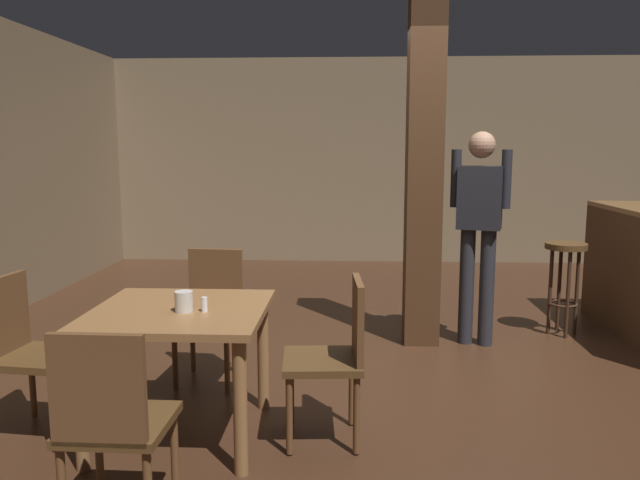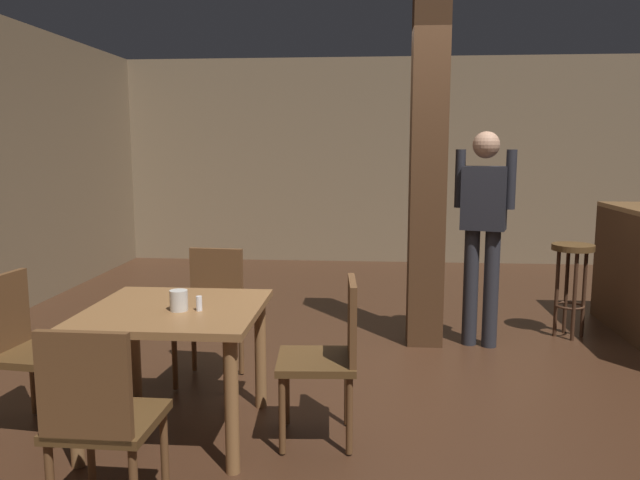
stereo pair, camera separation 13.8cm
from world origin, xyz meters
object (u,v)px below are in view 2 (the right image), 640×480
at_px(dining_table, 176,329).
at_px(bar_stool_near, 572,268).
at_px(chair_south, 100,416).
at_px(napkin_cup, 179,300).
at_px(chair_east, 330,351).
at_px(salt_shaker, 199,303).
at_px(chair_west, 26,344).
at_px(standing_person, 483,223).
at_px(chair_north, 212,308).

xyz_separation_m(dining_table, bar_stool_near, (2.75, 2.05, -0.02)).
bearing_deg(chair_south, napkin_cup, 84.32).
bearing_deg(dining_table, chair_east, -0.48).
bearing_deg(chair_south, salt_shaker, 77.12).
bearing_deg(chair_east, chair_west, -179.60).
distance_m(dining_table, chair_south, 0.91).
bearing_deg(salt_shaker, standing_person, 45.19).
relative_size(chair_south, chair_north, 1.00).
xyz_separation_m(standing_person, bar_stool_near, (0.80, 0.30, -0.41)).
bearing_deg(napkin_cup, chair_south, -95.68).
xyz_separation_m(dining_table, chair_west, (-0.86, -0.02, -0.10)).
bearing_deg(napkin_cup, bar_stool_near, 38.05).
bearing_deg(salt_shaker, dining_table, 157.27).
xyz_separation_m(chair_east, chair_north, (-0.87, 0.85, 0.00)).
distance_m(chair_south, napkin_cup, 0.88).
bearing_deg(standing_person, dining_table, -138.22).
relative_size(dining_table, chair_west, 1.05).
bearing_deg(napkin_cup, standing_person, 43.59).
relative_size(dining_table, chair_north, 1.05).
bearing_deg(bar_stool_near, chair_west, -150.23).
bearing_deg(salt_shaker, chair_west, 177.41).
relative_size(dining_table, salt_shaker, 11.71).
height_order(napkin_cup, bar_stool_near, napkin_cup).
xyz_separation_m(dining_table, chair_east, (0.86, -0.01, -0.10)).
xyz_separation_m(dining_table, napkin_cup, (0.05, -0.07, 0.18)).
relative_size(chair_east, bar_stool_near, 1.12).
bearing_deg(chair_north, chair_west, -134.15).
bearing_deg(chair_west, salt_shaker, -2.59).
xyz_separation_m(chair_north, standing_person, (1.97, 0.90, 0.50)).
bearing_deg(napkin_cup, chair_east, 4.47).
xyz_separation_m(chair_south, napkin_cup, (0.08, 0.83, 0.28)).
bearing_deg(standing_person, salt_shaker, -134.81).
height_order(chair_west, bar_stool_near, chair_west).
relative_size(chair_south, bar_stool_near, 1.12).
bearing_deg(chair_east, dining_table, 179.52).
distance_m(chair_south, salt_shaker, 0.90).
relative_size(chair_west, chair_north, 1.00).
distance_m(dining_table, chair_north, 0.85).
xyz_separation_m(chair_west, chair_north, (0.84, 0.87, 0.00)).
distance_m(chair_south, chair_north, 1.75).
height_order(chair_south, bar_stool_near, chair_south).
relative_size(standing_person, bar_stool_near, 2.16).
relative_size(napkin_cup, salt_shaker, 1.39).
height_order(dining_table, chair_north, chair_north).
distance_m(chair_east, salt_shaker, 0.75).
distance_m(chair_west, standing_person, 3.36).
xyz_separation_m(chair_west, salt_shaker, (1.01, -0.05, 0.27)).
bearing_deg(chair_west, bar_stool_near, 29.77).
xyz_separation_m(chair_west, napkin_cup, (0.91, -0.05, 0.28)).
relative_size(chair_south, standing_person, 0.52).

